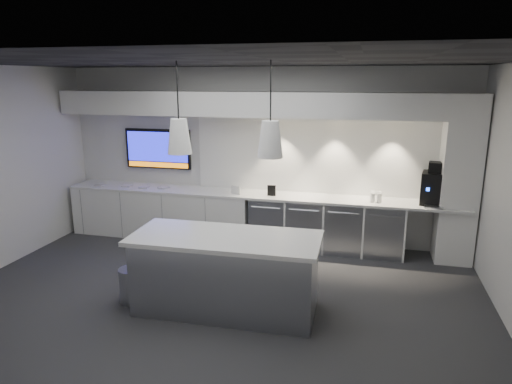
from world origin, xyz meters
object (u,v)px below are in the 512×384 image
(island, at_px, (226,273))
(bin, at_px, (132,285))
(coffee_machine, at_px, (434,187))
(wall_tv, at_px, (158,149))

(island, bearing_deg, bin, -176.89)
(island, height_order, coffee_machine, coffee_machine)
(wall_tv, xyz_separation_m, bin, (0.88, -2.74, -1.33))
(island, bearing_deg, coffee_machine, 41.11)
(wall_tv, bearing_deg, island, -51.25)
(wall_tv, distance_m, coffee_machine, 4.77)
(island, xyz_separation_m, coffee_machine, (2.63, 2.40, 0.68))
(island, distance_m, bin, 1.27)
(bin, bearing_deg, island, 4.36)
(wall_tv, height_order, bin, wall_tv)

